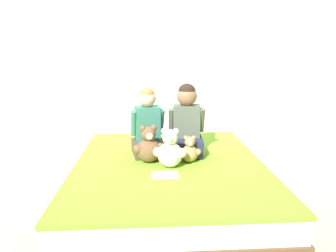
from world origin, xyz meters
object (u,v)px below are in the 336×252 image
at_px(teddy_bear_between_children, 170,151).
at_px(sign_card, 165,175).
at_px(child_on_right, 187,124).
at_px(teddy_bear_held_by_left_child, 149,147).
at_px(bed, 169,185).
at_px(child_on_left, 148,127).
at_px(teddy_bear_held_by_right_child, 190,151).

height_order(teddy_bear_between_children, sign_card, teddy_bear_between_children).
bearing_deg(child_on_right, teddy_bear_between_children, -113.04).
bearing_deg(teddy_bear_held_by_left_child, bed, -16.61).
distance_m(bed, sign_card, 0.36).
xyz_separation_m(child_on_left, sign_card, (0.13, -0.52, -0.25)).
xyz_separation_m(bed, teddy_bear_held_by_right_child, (0.18, -0.00, 0.32)).
xyz_separation_m(bed, teddy_bear_held_by_left_child, (-0.18, 0.02, 0.36)).
relative_size(child_on_right, teddy_bear_held_by_right_child, 2.76).
distance_m(bed, child_on_left, 0.56).
height_order(child_on_left, teddy_bear_between_children, child_on_left).
distance_m(child_on_left, teddy_bear_held_by_left_child, 0.25).
height_order(child_on_right, teddy_bear_between_children, child_on_right).
bearing_deg(sign_card, child_on_right, 66.47).
distance_m(teddy_bear_between_children, sign_card, 0.23).
bearing_deg(child_on_right, child_on_left, -175.74).
xyz_separation_m(child_on_left, teddy_bear_held_by_right_child, (0.36, -0.25, -0.16)).
height_order(bed, teddy_bear_held_by_left_child, teddy_bear_held_by_left_child).
bearing_deg(sign_card, teddy_bear_between_children, 73.76).
bearing_deg(child_on_left, sign_card, -86.07).
xyz_separation_m(child_on_right, teddy_bear_held_by_left_child, (-0.35, -0.23, -0.14)).
xyz_separation_m(child_on_left, teddy_bear_between_children, (0.18, -0.35, -0.12)).
relative_size(child_on_right, teddy_bear_held_by_left_child, 1.98).
height_order(bed, child_on_right, child_on_right).
distance_m(teddy_bear_held_by_left_child, teddy_bear_between_children, 0.21).
distance_m(child_on_left, teddy_bear_between_children, 0.41).
distance_m(child_on_left, teddy_bear_held_by_right_child, 0.46).
bearing_deg(sign_card, teddy_bear_held_by_right_child, 50.39).
relative_size(bed, child_on_right, 2.91).
xyz_separation_m(child_on_left, teddy_bear_held_by_left_child, (0.01, -0.23, -0.12)).
bearing_deg(teddy_bear_between_children, child_on_left, 127.98).
distance_m(bed, teddy_bear_between_children, 0.37).
bearing_deg(teddy_bear_between_children, teddy_bear_held_by_left_child, 155.43).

